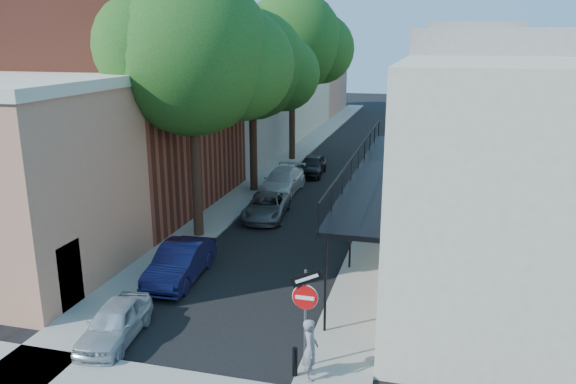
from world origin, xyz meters
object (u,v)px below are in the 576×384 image
Objects in this scene: parked_car_a at (115,323)px; parked_car_e at (312,165)px; sign_post at (305,301)px; oak_mid at (260,68)px; parked_car_c at (267,207)px; oak_near at (203,57)px; pedestrian at (310,349)px; bollard at (295,362)px; parked_car_b at (180,263)px; parked_car_d at (282,181)px; oak_far at (299,44)px.

parked_car_a is 21.79m from parked_car_e.
sign_post is 19.14m from oak_mid.
oak_mid is 2.45× the size of parked_car_c.
pedestrian is at bearing -55.24° from oak_near.
sign_post is 1.60m from bollard.
bollard is 22.77m from parked_car_e.
parked_car_b reaches higher than parked_car_e.
parked_car_d is at bearing -2.29° from oak_mid.
parked_car_e is 22.86m from pedestrian.
parked_car_e is (-4.56, 21.87, -1.39)m from sign_post.
oak_mid is 14.23m from parked_car_b.
pedestrian is at bearing -75.83° from oak_far.
bollard is 19.96m from oak_mid.
parked_car_b is (0.82, -12.70, -6.37)m from oak_mid.
parked_car_e is at bearing 79.73° from parked_car_a.
oak_near is at bearing 87.67° from parked_car_a.
oak_far is at bearing 89.96° from oak_near.
parked_car_b is (0.75, -21.74, -7.58)m from oak_far.
oak_near is 2.76× the size of parked_car_b.
parked_car_c is 4.75m from parked_car_d.
oak_mid reaches higher than parked_car_c.
parked_car_d is at bearing 81.32° from parked_car_a.
oak_mid is (-6.58, 17.26, 5.02)m from sign_post.
parked_car_c is (1.69, -13.82, -7.68)m from oak_far.
parked_car_c is 13.91m from pedestrian.
oak_near reaches higher than oak_mid.
oak_far is (0.06, 9.04, 1.20)m from oak_mid.
oak_mid is at bearing -90.41° from oak_far.
bollard is at bearing -76.65° from oak_far.
oak_near reaches higher than parked_car_c.
oak_far reaches higher than sign_post.
oak_far is at bearing 103.91° from sign_post.
oak_mid reaches higher than parked_car_e.
parked_car_a is (0.82, -17.14, -6.49)m from oak_mid.
parked_car_b is 7.97m from parked_car_c.
parked_car_a is (0.77, -9.17, -7.31)m from oak_near.
parked_car_a is at bearing -100.59° from parked_car_c.
parked_car_a is at bearing 178.86° from sign_post.
pedestrian is (5.07, -12.95, 0.37)m from parked_car_c.
parked_car_b is 12.66m from parked_car_d.
oak_near is 8.65m from parked_car_b.
pedestrian reaches higher than bollard.
parked_car_e is at bearing 1.28° from pedestrian.
parked_car_e reaches higher than parked_car_c.
parked_car_e is at bearing -66.16° from oak_far.
parked_car_b is at bearing 138.08° from bollard.
oak_far is at bearing 89.59° from oak_mid.
sign_post is 22.39m from parked_car_e.
oak_far is 27.30m from parked_car_a.
oak_far is 11.90m from parked_car_d.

